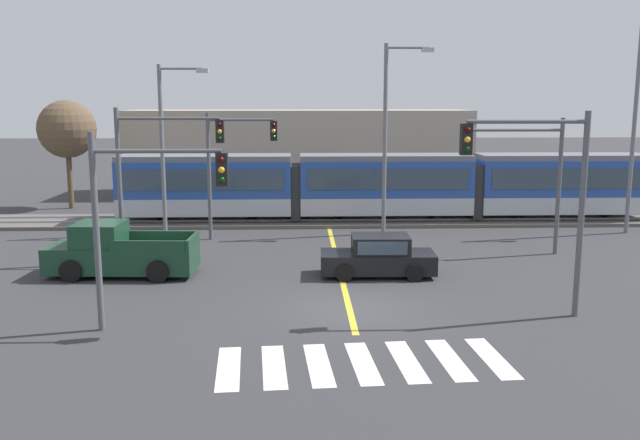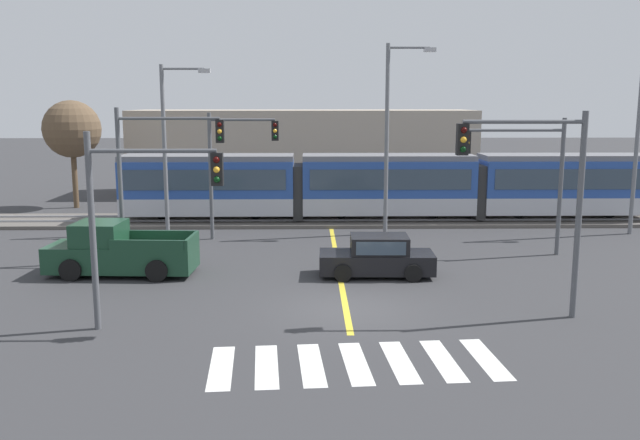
{
  "view_description": "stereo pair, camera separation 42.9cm",
  "coord_description": "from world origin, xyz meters",
  "px_view_note": "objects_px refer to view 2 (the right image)",
  "views": [
    {
      "loc": [
        -1.59,
        -20.28,
        6.38
      ],
      "look_at": [
        -0.69,
        6.91,
        1.6
      ],
      "focal_mm": 38.0,
      "sensor_mm": 36.0,
      "label": 1
    },
    {
      "loc": [
        -1.16,
        -20.29,
        6.38
      ],
      "look_at": [
        -0.69,
        6.91,
        1.6
      ],
      "focal_mm": 38.0,
      "sensor_mm": 36.0,
      "label": 2
    }
  ],
  "objects_px": {
    "traffic_light_mid_left": "(155,160)",
    "traffic_light_mid_right": "(526,165)",
    "street_lamp_west": "(169,138)",
    "sedan_crossing": "(377,257)",
    "street_lamp_centre": "(391,128)",
    "traffic_light_near_right": "(538,182)",
    "bare_tree_far_west": "(72,130)",
    "traffic_light_far_left": "(234,156)",
    "traffic_light_near_left": "(138,201)",
    "pickup_truck": "(119,252)",
    "light_rail_tram": "(388,184)"
  },
  "relations": [
    {
      "from": "pickup_truck",
      "to": "street_lamp_centre",
      "type": "bearing_deg",
      "value": 34.83
    },
    {
      "from": "traffic_light_near_right",
      "to": "bare_tree_far_west",
      "type": "relative_size",
      "value": 0.95
    },
    {
      "from": "bare_tree_far_west",
      "to": "traffic_light_mid_right",
      "type": "bearing_deg",
      "value": -29.78
    },
    {
      "from": "traffic_light_near_right",
      "to": "traffic_light_mid_left",
      "type": "distance_m",
      "value": 14.71
    },
    {
      "from": "traffic_light_far_left",
      "to": "traffic_light_near_left",
      "type": "bearing_deg",
      "value": -95.62
    },
    {
      "from": "pickup_truck",
      "to": "street_lamp_centre",
      "type": "height_order",
      "value": "street_lamp_centre"
    },
    {
      "from": "traffic_light_near_left",
      "to": "bare_tree_far_west",
      "type": "bearing_deg",
      "value": 112.83
    },
    {
      "from": "traffic_light_near_right",
      "to": "street_lamp_west",
      "type": "relative_size",
      "value": 0.76
    },
    {
      "from": "traffic_light_mid_left",
      "to": "street_lamp_centre",
      "type": "xyz_separation_m",
      "value": [
        9.99,
        5.61,
        1.03
      ]
    },
    {
      "from": "sedan_crossing",
      "to": "street_lamp_centre",
      "type": "height_order",
      "value": "street_lamp_centre"
    },
    {
      "from": "traffic_light_far_left",
      "to": "street_lamp_centre",
      "type": "height_order",
      "value": "street_lamp_centre"
    },
    {
      "from": "light_rail_tram",
      "to": "traffic_light_near_right",
      "type": "bearing_deg",
      "value": -81.46
    },
    {
      "from": "street_lamp_west",
      "to": "bare_tree_far_west",
      "type": "relative_size",
      "value": 1.26
    },
    {
      "from": "traffic_light_mid_left",
      "to": "street_lamp_west",
      "type": "height_order",
      "value": "street_lamp_west"
    },
    {
      "from": "light_rail_tram",
      "to": "traffic_light_mid_right",
      "type": "distance_m",
      "value": 9.44
    },
    {
      "from": "traffic_light_mid_left",
      "to": "traffic_light_far_left",
      "type": "bearing_deg",
      "value": 59.79
    },
    {
      "from": "traffic_light_mid_right",
      "to": "street_lamp_west",
      "type": "xyz_separation_m",
      "value": [
        -15.67,
        5.13,
        0.86
      ]
    },
    {
      "from": "pickup_truck",
      "to": "traffic_light_near_right",
      "type": "bearing_deg",
      "value": -21.37
    },
    {
      "from": "sedan_crossing",
      "to": "street_lamp_centre",
      "type": "relative_size",
      "value": 0.47
    },
    {
      "from": "pickup_truck",
      "to": "traffic_light_near_right",
      "type": "height_order",
      "value": "traffic_light_near_right"
    },
    {
      "from": "sedan_crossing",
      "to": "street_lamp_centre",
      "type": "distance_m",
      "value": 9.31
    },
    {
      "from": "traffic_light_near_left",
      "to": "street_lamp_centre",
      "type": "relative_size",
      "value": 0.62
    },
    {
      "from": "traffic_light_mid_left",
      "to": "pickup_truck",
      "type": "bearing_deg",
      "value": -116.85
    },
    {
      "from": "traffic_light_mid_right",
      "to": "traffic_light_far_left",
      "type": "distance_m",
      "value": 12.92
    },
    {
      "from": "street_lamp_centre",
      "to": "pickup_truck",
      "type": "bearing_deg",
      "value": -145.17
    },
    {
      "from": "bare_tree_far_west",
      "to": "light_rail_tram",
      "type": "bearing_deg",
      "value": -16.02
    },
    {
      "from": "traffic_light_near_right",
      "to": "traffic_light_near_left",
      "type": "height_order",
      "value": "traffic_light_near_right"
    },
    {
      "from": "street_lamp_west",
      "to": "street_lamp_centre",
      "type": "height_order",
      "value": "street_lamp_centre"
    },
    {
      "from": "pickup_truck",
      "to": "traffic_light_near_left",
      "type": "xyz_separation_m",
      "value": [
        2.39,
        -6.19,
        2.82
      ]
    },
    {
      "from": "traffic_light_near_right",
      "to": "traffic_light_mid_right",
      "type": "bearing_deg",
      "value": 74.45
    },
    {
      "from": "sedan_crossing",
      "to": "pickup_truck",
      "type": "bearing_deg",
      "value": 177.7
    },
    {
      "from": "traffic_light_near_left",
      "to": "street_lamp_west",
      "type": "relative_size",
      "value": 0.69
    },
    {
      "from": "pickup_truck",
      "to": "traffic_light_mid_left",
      "type": "height_order",
      "value": "traffic_light_mid_left"
    },
    {
      "from": "traffic_light_mid_right",
      "to": "bare_tree_far_west",
      "type": "bearing_deg",
      "value": 150.22
    },
    {
      "from": "traffic_light_near_right",
      "to": "street_lamp_west",
      "type": "height_order",
      "value": "street_lamp_west"
    },
    {
      "from": "sedan_crossing",
      "to": "street_lamp_west",
      "type": "bearing_deg",
      "value": 137.34
    },
    {
      "from": "traffic_light_near_left",
      "to": "bare_tree_far_west",
      "type": "relative_size",
      "value": 0.86
    },
    {
      "from": "traffic_light_mid_right",
      "to": "street_lamp_centre",
      "type": "relative_size",
      "value": 0.63
    },
    {
      "from": "traffic_light_mid_right",
      "to": "street_lamp_centre",
      "type": "bearing_deg",
      "value": 136.94
    },
    {
      "from": "traffic_light_mid_left",
      "to": "traffic_light_mid_right",
      "type": "xyz_separation_m",
      "value": [
        15.01,
        0.91,
        -0.31
      ]
    },
    {
      "from": "traffic_light_mid_right",
      "to": "street_lamp_centre",
      "type": "distance_m",
      "value": 7.01
    },
    {
      "from": "traffic_light_near_left",
      "to": "street_lamp_centre",
      "type": "height_order",
      "value": "street_lamp_centre"
    },
    {
      "from": "traffic_light_near_right",
      "to": "bare_tree_far_west",
      "type": "distance_m",
      "value": 29.95
    },
    {
      "from": "traffic_light_mid_left",
      "to": "street_lamp_west",
      "type": "bearing_deg",
      "value": 96.22
    },
    {
      "from": "traffic_light_mid_right",
      "to": "street_lamp_centre",
      "type": "height_order",
      "value": "street_lamp_centre"
    },
    {
      "from": "street_lamp_west",
      "to": "bare_tree_far_west",
      "type": "distance_m",
      "value": 10.98
    },
    {
      "from": "sedan_crossing",
      "to": "traffic_light_mid_left",
      "type": "height_order",
      "value": "traffic_light_mid_left"
    },
    {
      "from": "traffic_light_near_right",
      "to": "street_lamp_centre",
      "type": "xyz_separation_m",
      "value": [
        -2.7,
        13.05,
        1.04
      ]
    },
    {
      "from": "bare_tree_far_west",
      "to": "sedan_crossing",
      "type": "bearing_deg",
      "value": -44.9
    },
    {
      "from": "street_lamp_centre",
      "to": "bare_tree_far_west",
      "type": "height_order",
      "value": "street_lamp_centre"
    }
  ]
}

